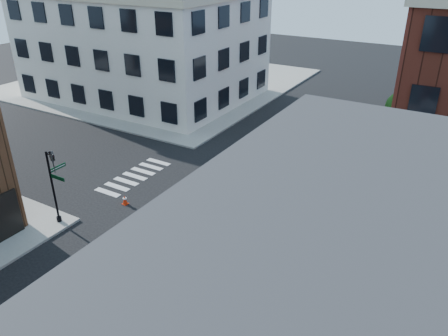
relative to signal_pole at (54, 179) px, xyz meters
The scene contains 8 objects.
ground 9.90m from the signal_pole, 44.81° to the left, with size 120.00×120.00×0.00m, color black.
sidewalk_nw 31.27m from the signal_pole, 117.29° to the left, with size 30.00×30.00×0.15m, color gray.
building_nw 25.92m from the signal_pole, 118.43° to the left, with size 22.00×16.00×11.00m, color silver.
tree_near 21.94m from the signal_pole, 49.38° to the left, with size 2.69×2.69×4.49m.
tree_far 26.78m from the signal_pole, 57.77° to the left, with size 2.43×2.43×4.07m.
signal_pole is the anchor object (origin of this frame).
box_truck 19.88m from the signal_pole, ahead, with size 8.42×2.86×3.76m.
traffic_cone 4.64m from the signal_pole, 63.38° to the left, with size 0.38×0.38×0.63m.
Camera 1 is at (12.34, -20.37, 14.20)m, focal length 35.00 mm.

